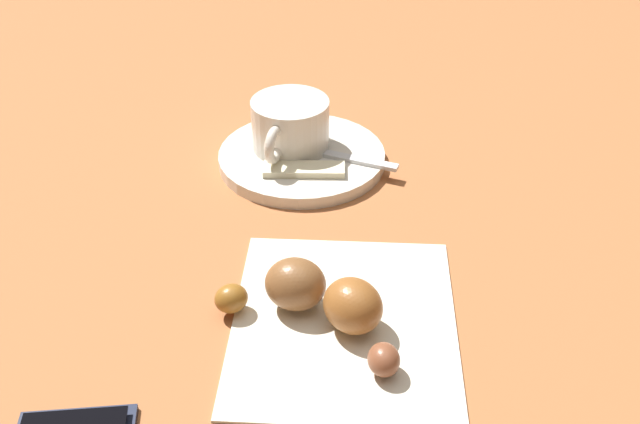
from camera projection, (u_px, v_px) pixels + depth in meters
ground_plane at (297, 232)px, 0.60m from camera, size 1.80×1.80×0.00m
saucer at (302, 158)px, 0.68m from camera, size 0.15×0.15×0.01m
espresso_cup at (290, 125)px, 0.67m from camera, size 0.09×0.07×0.05m
teaspoon at (311, 150)px, 0.68m from camera, size 0.08×0.11×0.01m
sugar_packet at (304, 169)px, 0.65m from camera, size 0.03×0.07×0.01m
napkin at (344, 321)px, 0.51m from camera, size 0.21×0.19×0.00m
croissant at (321, 299)px, 0.50m from camera, size 0.11×0.12×0.04m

